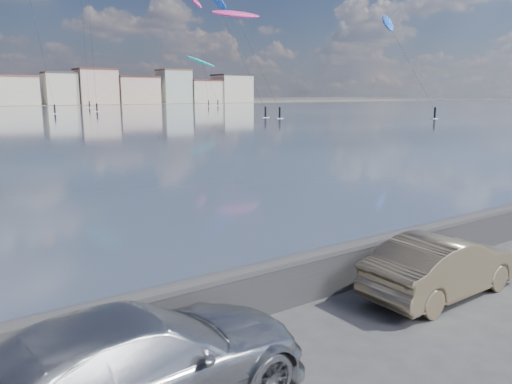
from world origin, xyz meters
The scene contains 8 objects.
ground centered at (0.00, 0.00, 0.00)m, with size 700.00×700.00×0.00m, color #333335.
seawall centered at (0.00, 2.70, 0.58)m, with size 400.00×0.36×1.08m.
car_silver centered at (-3.08, 1.02, 0.77)m, with size 2.15×5.28×1.53m, color #A5A6AC.
car_champagne centered at (4.06, 1.23, 0.67)m, with size 1.42×4.08×1.34m, color tan.
kitesurfer_11 centered at (77.10, 148.92, 33.42)m, with size 5.82×17.26×37.11m.
kitesurfer_16 centered at (47.77, 78.27, 18.65)m, with size 10.03×18.30×20.03m.
kitesurfer_17 centered at (78.06, 148.00, 14.45)m, with size 10.00×11.08×16.83m.
kitesurfer_18 centered at (70.32, 60.70, 16.74)m, with size 6.06×16.60×19.59m.
Camera 1 is at (-5.21, -4.98, 4.38)m, focal length 35.00 mm.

